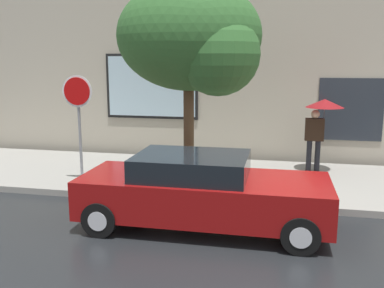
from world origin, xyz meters
name	(u,v)px	position (x,y,z in m)	size (l,w,h in m)	color
ground_plane	(240,227)	(0.00, 0.00, 0.00)	(60.00, 60.00, 0.00)	black
sidewalk	(251,180)	(0.00, 3.00, 0.07)	(20.00, 4.00, 0.15)	gray
building_facade	(259,47)	(-0.02, 5.50, 3.48)	(20.00, 0.67, 7.00)	#B2A893
parked_car	(202,191)	(-0.71, -0.14, 0.70)	(4.56, 1.83, 1.39)	maroon
pedestrian_with_umbrella	(321,114)	(1.72, 4.00, 1.70)	(0.99, 0.99, 1.95)	black
street_tree	(194,40)	(-1.21, 1.63, 3.52)	(3.17, 2.70, 4.65)	#4C3823
stop_sign	(78,107)	(-4.09, 1.79, 1.99)	(0.76, 0.10, 2.60)	gray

